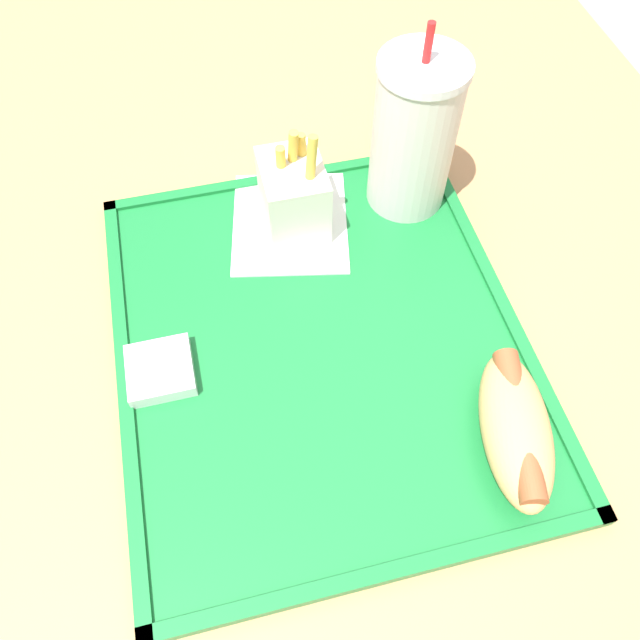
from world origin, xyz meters
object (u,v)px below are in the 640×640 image
soda_cup (414,135)px  hot_dog_far (516,428)px  sauce_cup_mayo (160,370)px  fries_carton (294,195)px

soda_cup → hot_dog_far: bearing=-0.3°
hot_dog_far → sauce_cup_mayo: (-0.13, -0.27, -0.02)m
soda_cup → hot_dog_far: (0.28, -0.00, -0.06)m
hot_dog_far → fries_carton: (-0.27, -0.12, 0.02)m
hot_dog_far → sauce_cup_mayo: bearing=-115.3°
hot_dog_far → sauce_cup_mayo: hot_dog_far is taller
soda_cup → fries_carton: size_ratio=1.63×
hot_dog_far → fries_carton: 0.29m
sauce_cup_mayo → soda_cup: bearing=119.6°
soda_cup → sauce_cup_mayo: size_ratio=3.45×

